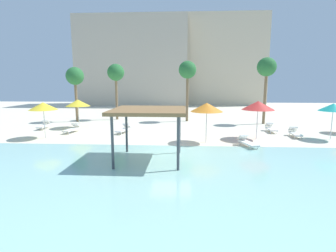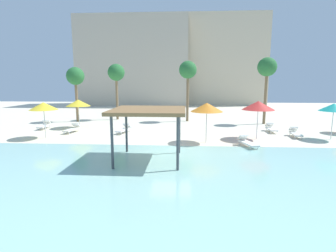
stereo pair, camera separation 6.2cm
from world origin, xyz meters
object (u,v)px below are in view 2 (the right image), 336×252
object	(u,v)px
beach_umbrella_red_0	(258,105)
lounge_chair_3	(247,142)
lounge_chair_4	(44,125)
palm_tree_0	(267,69)
shade_pavilion	(149,112)
lounge_chair_0	(271,128)
beach_umbrella_yellow_3	(78,103)
palm_tree_2	(188,71)
beach_umbrella_orange_1	(207,107)
beach_umbrella_yellow_4	(43,106)
beach_umbrella_teal_5	(334,107)
lounge_chair_5	(124,129)
palm_tree_1	(75,77)
palm_tree_3	(116,74)
lounge_chair_2	(73,129)
lounge_chair_1	(295,133)

from	to	relation	value
beach_umbrella_red_0	lounge_chair_3	bearing A→B (deg)	-116.98
lounge_chair_4	palm_tree_0	distance (m)	22.27
shade_pavilion	lounge_chair_0	bearing A→B (deg)	44.07
beach_umbrella_red_0	beach_umbrella_yellow_3	xyz separation A→B (m)	(-15.46, 4.05, -0.21)
lounge_chair_0	palm_tree_0	size ratio (longest dim) A/B	0.28
lounge_chair_3	palm_tree_2	bearing A→B (deg)	-178.77
beach_umbrella_orange_1	beach_umbrella_yellow_4	xyz separation A→B (m)	(-12.30, 0.74, -0.06)
beach_umbrella_yellow_3	lounge_chair_0	distance (m)	17.63
beach_umbrella_orange_1	beach_umbrella_teal_5	world-z (taller)	beach_umbrella_orange_1
lounge_chair_5	beach_umbrella_red_0	bearing A→B (deg)	95.12
shade_pavilion	beach_umbrella_yellow_4	world-z (taller)	shade_pavilion
beach_umbrella_yellow_4	palm_tree_1	xyz separation A→B (m)	(-0.99, 8.64, 2.30)
beach_umbrella_orange_1	beach_umbrella_yellow_3	distance (m)	12.75
palm_tree_1	palm_tree_3	distance (m)	4.41
palm_tree_3	shade_pavilion	bearing A→B (deg)	-69.84
shade_pavilion	lounge_chair_2	world-z (taller)	shade_pavilion
beach_umbrella_teal_5	palm_tree_3	size ratio (longest dim) A/B	0.43
beach_umbrella_teal_5	palm_tree_0	bearing A→B (deg)	111.42
palm_tree_1	palm_tree_3	size ratio (longest dim) A/B	0.93
beach_umbrella_red_0	lounge_chair_0	distance (m)	4.29
lounge_chair_0	lounge_chair_2	size ratio (longest dim) A/B	0.97
beach_umbrella_yellow_3	lounge_chair_2	xyz separation A→B (m)	(0.33, -2.31, -2.03)
beach_umbrella_yellow_3	palm_tree_2	size ratio (longest dim) A/B	0.41
beach_umbrella_red_0	beach_umbrella_yellow_3	world-z (taller)	beach_umbrella_red_0
beach_umbrella_teal_5	beach_umbrella_orange_1	bearing A→B (deg)	-170.29
lounge_chair_4	palm_tree_3	bearing A→B (deg)	134.73
lounge_chair_3	lounge_chair_4	world-z (taller)	same
lounge_chair_1	lounge_chair_5	world-z (taller)	same
lounge_chair_1	lounge_chair_5	xyz separation A→B (m)	(-13.91, 0.81, 0.00)
lounge_chair_3	palm_tree_0	world-z (taller)	palm_tree_0
beach_umbrella_red_0	lounge_chair_0	xyz separation A→B (m)	(2.03, 3.06, -2.24)
beach_umbrella_red_0	palm_tree_1	bearing A→B (deg)	155.17
beach_umbrella_yellow_4	beach_umbrella_orange_1	bearing A→B (deg)	-3.44
beach_umbrella_red_0	beach_umbrella_yellow_4	bearing A→B (deg)	-177.65
beach_umbrella_teal_5	lounge_chair_4	size ratio (longest dim) A/B	1.40
palm_tree_3	lounge_chair_3	bearing A→B (deg)	-45.87
beach_umbrella_red_0	lounge_chair_1	xyz separation A→B (m)	(3.27, 1.01, -2.24)
palm_tree_0	palm_tree_3	size ratio (longest dim) A/B	1.07
lounge_chair_1	beach_umbrella_yellow_4	bearing A→B (deg)	-79.02
beach_umbrella_orange_1	lounge_chair_1	size ratio (longest dim) A/B	1.47
beach_umbrella_red_0	lounge_chair_0	world-z (taller)	beach_umbrella_red_0
lounge_chair_0	palm_tree_1	distance (m)	20.36
beach_umbrella_yellow_4	palm_tree_0	size ratio (longest dim) A/B	0.41
beach_umbrella_yellow_4	lounge_chair_0	distance (m)	18.76
lounge_chair_4	palm_tree_2	world-z (taller)	palm_tree_2
lounge_chair_2	lounge_chair_4	xyz separation A→B (m)	(-3.39, 1.60, 0.00)
lounge_chair_1	palm_tree_0	bearing A→B (deg)	-169.06
lounge_chair_4	lounge_chair_5	size ratio (longest dim) A/B	0.98
beach_umbrella_yellow_4	lounge_chair_5	bearing A→B (deg)	23.96
beach_umbrella_yellow_3	lounge_chair_3	world-z (taller)	beach_umbrella_yellow_3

